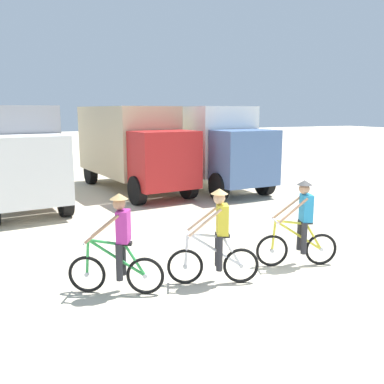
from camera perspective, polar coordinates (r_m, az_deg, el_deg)
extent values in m
plane|color=beige|center=(8.56, 13.92, -11.50)|extent=(120.00, 120.00, 0.00)
cube|color=#9E9EA3|center=(16.45, -23.23, 5.80)|extent=(2.96, 5.43, 2.70)
cube|color=silver|center=(13.15, -21.01, 2.69)|extent=(2.35, 1.73, 2.00)
cube|color=black|center=(12.43, -20.55, 3.90)|extent=(2.02, 0.30, 0.80)
cylinder|color=black|center=(13.62, -16.58, -1.05)|extent=(0.43, 1.03, 1.00)
cylinder|color=black|center=(18.43, -20.47, 1.75)|extent=(0.43, 1.03, 1.00)
cube|color=#CCB78E|center=(17.95, -8.79, 6.91)|extent=(3.00, 5.45, 2.70)
cube|color=#B21E1E|center=(14.93, -3.66, 4.29)|extent=(2.36, 1.75, 2.00)
cube|color=black|center=(14.28, -2.37, 5.42)|extent=(2.02, 0.32, 0.80)
cylinder|color=black|center=(15.66, -0.49, 0.93)|extent=(0.44, 1.03, 1.00)
cylinder|color=black|center=(14.73, -7.31, 0.20)|extent=(0.44, 1.03, 1.00)
cylinder|color=black|center=(20.05, -7.84, 3.04)|extent=(0.44, 1.03, 1.00)
cylinder|color=black|center=(19.34, -13.39, 2.55)|extent=(0.44, 1.03, 1.00)
cube|color=white|center=(18.56, 1.06, 7.16)|extent=(2.69, 5.33, 2.70)
cube|color=#4C6B9E|center=(15.72, 7.04, 4.57)|extent=(2.28, 1.62, 2.00)
cube|color=black|center=(15.11, 8.58, 5.61)|extent=(2.03, 0.19, 0.80)
cylinder|color=black|center=(16.53, 9.67, 1.30)|extent=(0.38, 1.02, 1.00)
cylinder|color=black|center=(15.39, 3.61, 0.73)|extent=(0.38, 1.02, 1.00)
cylinder|color=black|center=(20.67, 1.27, 3.37)|extent=(0.38, 1.02, 1.00)
cylinder|color=black|center=(19.77, -3.92, 3.00)|extent=(0.38, 1.02, 1.00)
torus|color=black|center=(7.97, -13.84, -10.61)|extent=(0.63, 0.38, 0.68)
cylinder|color=silver|center=(7.97, -13.84, -10.61)|extent=(0.11, 0.11, 0.08)
torus|color=black|center=(7.72, -6.26, -11.06)|extent=(0.63, 0.38, 0.68)
cylinder|color=silver|center=(7.72, -6.26, -11.06)|extent=(0.11, 0.11, 0.08)
cylinder|color=green|center=(7.71, -10.01, -8.66)|extent=(0.93, 0.54, 0.68)
cylinder|color=green|center=(7.66, -11.34, -6.62)|extent=(0.60, 0.36, 0.13)
cylinder|color=green|center=(7.65, -7.59, -9.05)|extent=(0.36, 0.23, 0.59)
cylinder|color=green|center=(7.85, -13.77, -8.45)|extent=(0.11, 0.09, 0.64)
cylinder|color=silver|center=(7.74, -13.70, -6.22)|extent=(0.28, 0.47, 0.04)
cube|color=black|center=(7.59, -8.94, -6.79)|extent=(0.27, 0.22, 0.06)
cube|color=#AD2D8C|center=(7.50, -9.16, -4.53)|extent=(0.33, 0.38, 0.56)
sphere|color=#A87A5B|center=(7.42, -9.70, -1.54)|extent=(0.22, 0.22, 0.22)
cone|color=tan|center=(7.39, -9.73, -0.55)|extent=(0.32, 0.32, 0.10)
cylinder|color=#26262B|center=(7.58, -9.69, -9.22)|extent=(0.12, 0.12, 0.66)
cylinder|color=#26262B|center=(7.82, -9.23, -8.58)|extent=(0.12, 0.12, 0.66)
cylinder|color=#A87A5B|center=(7.42, -12.01, -4.92)|extent=(0.59, 0.31, 0.53)
cylinder|color=#A87A5B|center=(7.76, -11.29, -4.20)|extent=(0.56, 0.38, 0.53)
torus|color=black|center=(8.09, -0.92, -9.93)|extent=(0.65, 0.31, 0.68)
cylinder|color=silver|center=(8.09, -0.92, -9.93)|extent=(0.10, 0.10, 0.08)
torus|color=black|center=(8.19, 6.55, -9.73)|extent=(0.65, 0.31, 0.68)
cylinder|color=silver|center=(8.19, 6.55, -9.73)|extent=(0.10, 0.10, 0.08)
cylinder|color=silver|center=(8.02, 3.04, -7.71)|extent=(0.97, 0.43, 0.68)
cylinder|color=silver|center=(7.92, 1.81, -5.82)|extent=(0.63, 0.29, 0.13)
cylinder|color=silver|center=(8.07, 5.37, -7.92)|extent=(0.38, 0.19, 0.59)
cylinder|color=silver|center=(7.99, -0.74, -7.78)|extent=(0.11, 0.08, 0.64)
cylinder|color=silver|center=(7.89, -0.57, -5.57)|extent=(0.23, 0.50, 0.04)
cube|color=black|center=(7.96, 4.18, -5.84)|extent=(0.27, 0.20, 0.06)
cube|color=gold|center=(7.87, 4.06, -3.68)|extent=(0.30, 0.37, 0.56)
sphere|color=tan|center=(7.77, 3.66, -0.83)|extent=(0.22, 0.22, 0.22)
cone|color=tan|center=(7.75, 3.68, 0.11)|extent=(0.32, 0.32, 0.10)
cylinder|color=#26262B|center=(7.92, 3.68, -8.20)|extent=(0.12, 0.12, 0.66)
cylinder|color=#26262B|center=(8.16, 3.47, -7.60)|extent=(0.12, 0.12, 0.66)
cylinder|color=tan|center=(7.67, 1.71, -4.17)|extent=(0.61, 0.24, 0.53)
cylinder|color=tan|center=(8.02, 1.51, -3.50)|extent=(0.59, 0.32, 0.53)
torus|color=black|center=(9.11, 10.63, -7.71)|extent=(0.66, 0.28, 0.68)
cylinder|color=silver|center=(9.11, 10.63, -7.71)|extent=(0.10, 0.10, 0.08)
torus|color=black|center=(9.44, 16.83, -7.33)|extent=(0.66, 0.28, 0.68)
cylinder|color=silver|center=(9.44, 16.83, -7.33)|extent=(0.10, 0.10, 0.08)
cylinder|color=gold|center=(9.17, 14.02, -5.62)|extent=(0.98, 0.39, 0.68)
cylinder|color=gold|center=(9.05, 13.07, -3.97)|extent=(0.64, 0.27, 0.13)
cylinder|color=gold|center=(9.30, 15.93, -5.75)|extent=(0.38, 0.18, 0.59)
cylinder|color=gold|center=(9.02, 10.85, -5.77)|extent=(0.11, 0.08, 0.64)
cylinder|color=silver|center=(8.94, 11.08, -3.80)|extent=(0.21, 0.50, 0.04)
cube|color=black|center=(9.15, 15.02, -3.95)|extent=(0.27, 0.19, 0.06)
cube|color=teal|center=(9.07, 15.00, -2.06)|extent=(0.30, 0.37, 0.56)
sphere|color=#A87A5B|center=(8.97, 14.76, 0.42)|extent=(0.22, 0.22, 0.22)
cone|color=#333333|center=(8.95, 14.80, 1.24)|extent=(0.32, 0.32, 0.10)
cylinder|color=#26262B|center=(9.09, 14.73, -6.00)|extent=(0.12, 0.12, 0.66)
cylinder|color=#26262B|center=(9.32, 14.19, -5.55)|extent=(0.12, 0.12, 0.66)
cylinder|color=#A87A5B|center=(8.80, 13.32, -2.48)|extent=(0.62, 0.22, 0.53)
cylinder|color=#A87A5B|center=(9.13, 12.62, -1.96)|extent=(0.60, 0.29, 0.53)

